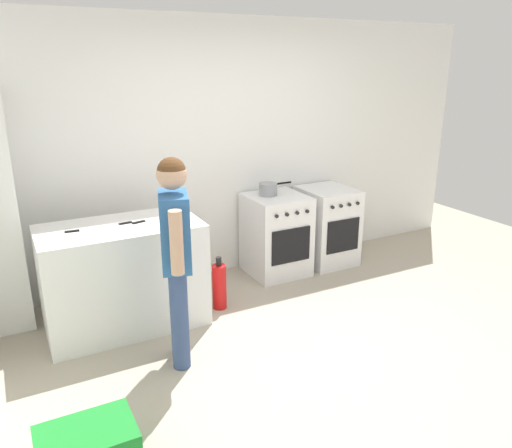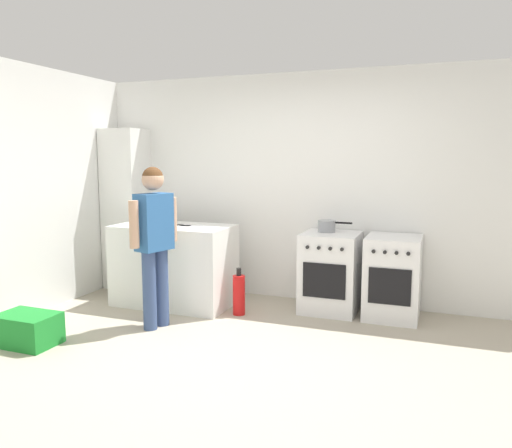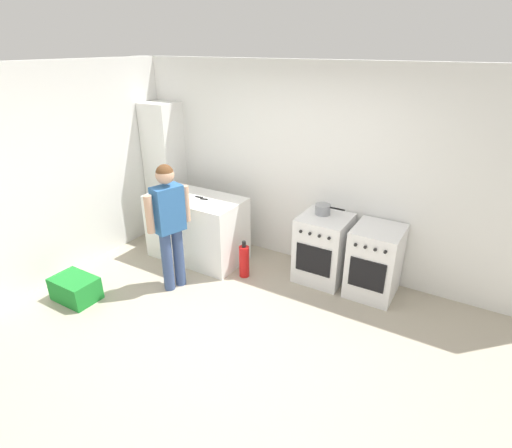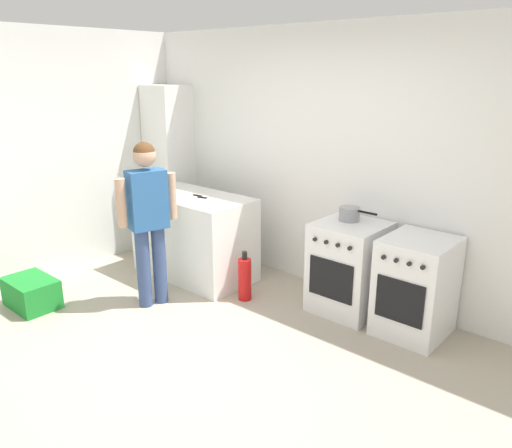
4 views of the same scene
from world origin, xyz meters
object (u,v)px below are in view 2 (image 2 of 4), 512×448
(person, at_px, (154,234))
(knife_utility, at_px, (191,226))
(oven_left, at_px, (330,272))
(larder_cabinet, at_px, (127,209))
(oven_right, at_px, (393,277))
(pot, at_px, (327,226))
(recycling_crate_lower, at_px, (28,329))
(knife_paring, at_px, (143,223))
(knife_chef, at_px, (171,225))
(fire_extinguisher, at_px, (239,294))

(person, bearing_deg, knife_utility, 90.65)
(knife_utility, bearing_deg, oven_left, 14.00)
(person, relative_size, larder_cabinet, 0.78)
(oven_left, distance_m, oven_right, 0.65)
(pot, distance_m, larder_cabinet, 2.59)
(oven_left, distance_m, recycling_crate_lower, 3.01)
(knife_paring, relative_size, larder_cabinet, 0.11)
(knife_utility, height_order, person, person)
(knife_paring, height_order, recycling_crate_lower, knife_paring)
(knife_paring, relative_size, recycling_crate_lower, 0.41)
(pot, distance_m, knife_chef, 1.72)
(knife_paring, distance_m, knife_utility, 0.61)
(recycling_crate_lower, bearing_deg, oven_left, 40.11)
(oven_right, height_order, pot, pot)
(recycling_crate_lower, bearing_deg, fire_extinguisher, 45.61)
(knife_utility, height_order, recycling_crate_lower, knife_utility)
(knife_chef, relative_size, larder_cabinet, 0.16)
(oven_right, relative_size, knife_utility, 3.41)
(oven_left, xyz_separation_m, knife_paring, (-2.09, -0.37, 0.48))
(knife_utility, distance_m, person, 0.76)
(knife_paring, bearing_deg, person, -50.77)
(person, bearing_deg, larder_cabinet, 133.71)
(oven_left, distance_m, fire_extinguisher, 1.01)
(person, height_order, recycling_crate_lower, person)
(knife_paring, height_order, fire_extinguisher, knife_paring)
(oven_left, relative_size, larder_cabinet, 0.42)
(knife_chef, relative_size, recycling_crate_lower, 0.60)
(recycling_crate_lower, relative_size, larder_cabinet, 0.26)
(fire_extinguisher, bearing_deg, knife_utility, 170.02)
(oven_left, xyz_separation_m, larder_cabinet, (-2.65, 0.10, 0.57))
(knife_utility, height_order, knife_chef, same)
(oven_left, relative_size, fire_extinguisher, 1.70)
(oven_left, relative_size, knife_paring, 4.02)
(knife_chef, xyz_separation_m, larder_cabinet, (-0.92, 0.47, 0.10))
(pot, height_order, fire_extinguisher, pot)
(knife_utility, distance_m, knife_chef, 0.25)
(fire_extinguisher, height_order, larder_cabinet, larder_cabinet)
(pot, xyz_separation_m, knife_utility, (-1.42, -0.44, -0.01))
(person, relative_size, recycling_crate_lower, 3.01)
(knife_chef, height_order, recycling_crate_lower, knife_chef)
(oven_left, bearing_deg, person, -142.63)
(oven_right, height_order, knife_utility, knife_utility)
(knife_paring, height_order, knife_utility, same)
(knife_chef, height_order, fire_extinguisher, knife_chef)
(pot, xyz_separation_m, knife_chef, (-1.67, -0.43, -0.01))
(oven_right, xyz_separation_m, larder_cabinet, (-3.30, 0.10, 0.57))
(oven_left, height_order, person, person)
(oven_left, height_order, recycling_crate_lower, oven_left)
(knife_paring, bearing_deg, fire_extinguisher, -5.09)
(oven_left, relative_size, recycling_crate_lower, 1.63)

